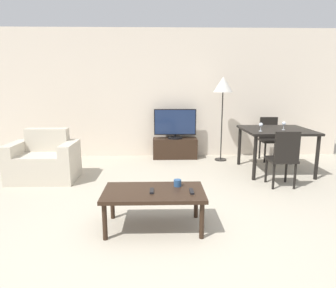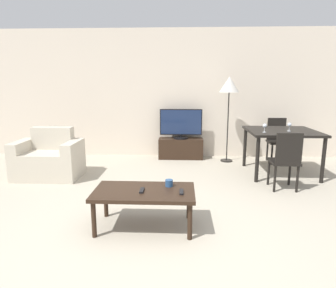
{
  "view_description": "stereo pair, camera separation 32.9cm",
  "coord_description": "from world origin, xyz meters",
  "px_view_note": "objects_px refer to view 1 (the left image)",
  "views": [
    {
      "loc": [
        0.04,
        -2.62,
        1.57
      ],
      "look_at": [
        0.17,
        1.92,
        0.65
      ],
      "focal_mm": 32.0,
      "sensor_mm": 36.0,
      "label": 1
    },
    {
      "loc": [
        0.37,
        -2.62,
        1.57
      ],
      "look_at": [
        0.17,
        1.92,
        0.65
      ],
      "focal_mm": 32.0,
      "sensor_mm": 36.0,
      "label": 2
    }
  ],
  "objects_px": {
    "coffee_table": "(154,195)",
    "wine_glass_center": "(261,125)",
    "armchair": "(44,162)",
    "floor_lamp": "(223,87)",
    "dining_chair_near": "(283,156)",
    "wine_glass_left": "(284,124)",
    "remote_primary": "(192,191)",
    "cup_white_near": "(178,183)",
    "dining_chair_far": "(270,137)",
    "remote_secondary": "(152,191)",
    "tv_stand": "(175,148)",
    "dining_table": "(276,134)",
    "tv": "(175,124)"
  },
  "relations": [
    {
      "from": "coffee_table",
      "to": "wine_glass_center",
      "type": "height_order",
      "value": "wine_glass_center"
    },
    {
      "from": "armchair",
      "to": "floor_lamp",
      "type": "relative_size",
      "value": 0.62
    },
    {
      "from": "dining_chair_near",
      "to": "wine_glass_left",
      "type": "xyz_separation_m",
      "value": [
        0.28,
        0.75,
        0.39
      ]
    },
    {
      "from": "remote_primary",
      "to": "cup_white_near",
      "type": "distance_m",
      "value": 0.24
    },
    {
      "from": "dining_chair_far",
      "to": "wine_glass_left",
      "type": "bearing_deg",
      "value": -97.3
    },
    {
      "from": "remote_primary",
      "to": "cup_white_near",
      "type": "relative_size",
      "value": 1.76
    },
    {
      "from": "dining_chair_far",
      "to": "remote_secondary",
      "type": "height_order",
      "value": "dining_chair_far"
    },
    {
      "from": "tv_stand",
      "to": "dining_table",
      "type": "height_order",
      "value": "dining_table"
    },
    {
      "from": "wine_glass_center",
      "to": "dining_chair_far",
      "type": "bearing_deg",
      "value": 62.42
    },
    {
      "from": "wine_glass_center",
      "to": "remote_primary",
      "type": "bearing_deg",
      "value": -125.31
    },
    {
      "from": "tv_stand",
      "to": "dining_chair_far",
      "type": "height_order",
      "value": "dining_chair_far"
    },
    {
      "from": "cup_white_near",
      "to": "remote_secondary",
      "type": "bearing_deg",
      "value": -149.46
    },
    {
      "from": "dining_table",
      "to": "dining_chair_far",
      "type": "distance_m",
      "value": 0.9
    },
    {
      "from": "armchair",
      "to": "cup_white_near",
      "type": "xyz_separation_m",
      "value": [
        2.11,
        -1.61,
        0.16
      ]
    },
    {
      "from": "dining_table",
      "to": "tv",
      "type": "bearing_deg",
      "value": 149.14
    },
    {
      "from": "armchair",
      "to": "coffee_table",
      "type": "height_order",
      "value": "armchair"
    },
    {
      "from": "floor_lamp",
      "to": "tv",
      "type": "bearing_deg",
      "value": 167.29
    },
    {
      "from": "armchair",
      "to": "wine_glass_center",
      "type": "relative_size",
      "value": 7.23
    },
    {
      "from": "tv",
      "to": "remote_primary",
      "type": "height_order",
      "value": "tv"
    },
    {
      "from": "remote_primary",
      "to": "remote_secondary",
      "type": "height_order",
      "value": "same"
    },
    {
      "from": "dining_chair_far",
      "to": "cup_white_near",
      "type": "distance_m",
      "value": 3.51
    },
    {
      "from": "floor_lamp",
      "to": "remote_secondary",
      "type": "relative_size",
      "value": 11.39
    },
    {
      "from": "tv",
      "to": "remote_primary",
      "type": "relative_size",
      "value": 5.89
    },
    {
      "from": "remote_secondary",
      "to": "cup_white_near",
      "type": "xyz_separation_m",
      "value": [
        0.29,
        0.17,
        0.03
      ]
    },
    {
      "from": "cup_white_near",
      "to": "wine_glass_center",
      "type": "xyz_separation_m",
      "value": [
        1.5,
        1.73,
        0.41
      ]
    },
    {
      "from": "coffee_table",
      "to": "cup_white_near",
      "type": "bearing_deg",
      "value": 27.74
    },
    {
      "from": "coffee_table",
      "to": "floor_lamp",
      "type": "distance_m",
      "value": 3.42
    },
    {
      "from": "remote_primary",
      "to": "remote_secondary",
      "type": "xyz_separation_m",
      "value": [
        -0.43,
        0.03,
        0.0
      ]
    },
    {
      "from": "coffee_table",
      "to": "dining_chair_near",
      "type": "bearing_deg",
      "value": 33.12
    },
    {
      "from": "cup_white_near",
      "to": "tv",
      "type": "bearing_deg",
      "value": 87.7
    },
    {
      "from": "coffee_table",
      "to": "remote_secondary",
      "type": "relative_size",
      "value": 7.33
    },
    {
      "from": "dining_chair_far",
      "to": "floor_lamp",
      "type": "bearing_deg",
      "value": -179.05
    },
    {
      "from": "dining_table",
      "to": "floor_lamp",
      "type": "relative_size",
      "value": 0.68
    },
    {
      "from": "dining_table",
      "to": "dining_chair_near",
      "type": "bearing_deg",
      "value": -103.38
    },
    {
      "from": "armchair",
      "to": "tv",
      "type": "distance_m",
      "value": 2.68
    },
    {
      "from": "coffee_table",
      "to": "wine_glass_left",
      "type": "height_order",
      "value": "wine_glass_left"
    },
    {
      "from": "dining_chair_far",
      "to": "wine_glass_center",
      "type": "relative_size",
      "value": 6.06
    },
    {
      "from": "tv_stand",
      "to": "wine_glass_left",
      "type": "distance_m",
      "value": 2.27
    },
    {
      "from": "wine_glass_left",
      "to": "wine_glass_center",
      "type": "distance_m",
      "value": 0.47
    },
    {
      "from": "armchair",
      "to": "remote_primary",
      "type": "height_order",
      "value": "armchair"
    },
    {
      "from": "dining_table",
      "to": "dining_chair_far",
      "type": "relative_size",
      "value": 1.31
    },
    {
      "from": "remote_primary",
      "to": "wine_glass_center",
      "type": "xyz_separation_m",
      "value": [
        1.36,
        1.93,
        0.44
      ]
    },
    {
      "from": "dining_chair_far",
      "to": "remote_primary",
      "type": "bearing_deg",
      "value": -122.65
    },
    {
      "from": "armchair",
      "to": "wine_glass_left",
      "type": "relative_size",
      "value": 7.23
    },
    {
      "from": "tv_stand",
      "to": "dining_chair_near",
      "type": "bearing_deg",
      "value": -50.8
    },
    {
      "from": "dining_table",
      "to": "dining_chair_near",
      "type": "distance_m",
      "value": 0.9
    },
    {
      "from": "tv_stand",
      "to": "floor_lamp",
      "type": "bearing_deg",
      "value": -12.85
    },
    {
      "from": "tv_stand",
      "to": "wine_glass_center",
      "type": "distance_m",
      "value": 2.01
    },
    {
      "from": "dining_table",
      "to": "dining_chair_near",
      "type": "relative_size",
      "value": 1.31
    },
    {
      "from": "remote_secondary",
      "to": "wine_glass_center",
      "type": "xyz_separation_m",
      "value": [
        1.79,
        1.9,
        0.44
      ]
    }
  ]
}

